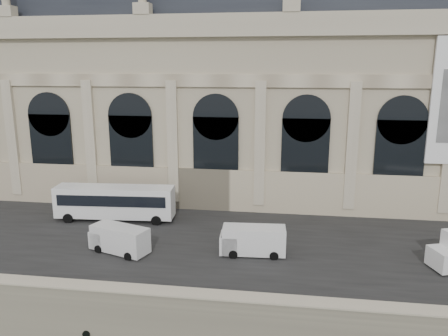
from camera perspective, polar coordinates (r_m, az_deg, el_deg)
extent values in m
cube|color=gray|center=(64.48, 4.37, -4.54)|extent=(160.00, 70.00, 6.00)
cube|color=#2D2D2D|center=(43.74, 2.54, -9.02)|extent=(160.00, 24.00, 0.06)
cube|color=gray|center=(31.54, 0.01, -17.26)|extent=(160.00, 1.20, 1.10)
cube|color=beige|center=(31.24, 0.01, -16.31)|extent=(160.00, 1.40, 0.12)
cube|color=#C1B594|center=(58.44, -1.59, 7.70)|extent=(68.00, 18.00, 22.00)
cube|color=beige|center=(51.14, -3.27, -2.80)|extent=(68.60, 0.40, 5.00)
cube|color=beige|center=(49.23, -3.59, 18.10)|extent=(69.00, 0.80, 2.40)
cube|color=beige|center=(49.21, -3.46, 11.34)|extent=(68.00, 0.30, 1.40)
cube|color=beige|center=(58.87, -25.93, 3.49)|extent=(1.20, 0.50, 14.00)
cube|color=black|center=(56.53, -21.53, 2.00)|extent=(5.20, 0.25, 9.00)
cylinder|color=black|center=(55.91, -21.91, 6.53)|extent=(5.20, 0.25, 5.20)
cube|color=beige|center=(53.92, -17.06, 3.46)|extent=(1.20, 0.50, 14.00)
cube|color=black|center=(52.33, -11.95, 1.81)|extent=(5.20, 0.25, 9.00)
cylinder|color=black|center=(51.66, -12.19, 6.71)|extent=(5.20, 0.25, 5.20)
cube|color=beige|center=(50.50, -6.71, 3.33)|extent=(1.20, 0.50, 14.00)
cube|color=black|center=(49.81, -1.07, 1.53)|extent=(5.20, 0.25, 9.00)
cylinder|color=black|center=(49.11, -1.10, 6.68)|extent=(5.20, 0.25, 5.20)
cube|color=beige|center=(48.92, 4.70, 3.06)|extent=(1.20, 0.50, 14.00)
cube|color=black|center=(49.23, 10.49, 1.17)|extent=(5.20, 0.25, 9.00)
cylinder|color=black|center=(48.52, 10.71, 6.37)|extent=(5.20, 0.25, 5.20)
cube|color=beige|center=(49.35, 16.38, 2.66)|extent=(1.20, 0.50, 14.00)
cube|color=black|center=(50.66, 21.86, 0.77)|extent=(5.20, 0.25, 9.00)
cylinder|color=black|center=(49.97, 22.30, 5.82)|extent=(5.20, 0.25, 5.20)
cube|color=white|center=(49.21, -14.06, -4.26)|extent=(13.02, 3.54, 3.32)
cube|color=black|center=(51.50, -20.93, -3.59)|extent=(0.25, 2.47, 1.29)
cube|color=black|center=(47.84, -14.60, -4.25)|extent=(11.77, 0.88, 1.18)
cube|color=black|center=(50.34, -13.60, -3.33)|extent=(11.77, 0.88, 1.18)
cylinder|color=black|center=(50.24, -19.70, -6.22)|extent=(1.09, 0.39, 1.07)
cylinder|color=black|center=(52.56, -18.53, -5.28)|extent=(1.09, 0.39, 1.07)
cylinder|color=black|center=(47.21, -8.85, -6.82)|extent=(1.09, 0.39, 1.07)
cylinder|color=black|center=(49.67, -8.15, -5.77)|extent=(1.09, 0.39, 1.07)
cube|color=white|center=(39.59, 3.92, -9.35)|extent=(5.70, 2.51, 2.38)
cube|color=white|center=(39.81, 0.65, -9.75)|extent=(1.69, 2.26, 1.65)
cube|color=black|center=(39.63, -0.19, -8.97)|extent=(0.17, 1.86, 0.83)
cylinder|color=black|center=(39.05, 1.20, -11.25)|extent=(0.80, 0.31, 0.79)
cylinder|color=black|center=(41.03, 1.39, -10.01)|extent=(0.80, 0.31, 0.79)
cylinder|color=black|center=(39.02, 6.55, -11.36)|extent=(0.80, 0.31, 0.79)
cylinder|color=black|center=(41.00, 6.46, -10.11)|extent=(0.80, 0.31, 0.79)
cube|color=silver|center=(40.99, -13.41, -8.97)|extent=(5.73, 3.73, 2.28)
cube|color=silver|center=(42.47, -15.60, -8.81)|extent=(2.10, 2.46, 1.58)
cube|color=black|center=(42.64, -16.20, -7.98)|extent=(0.65, 1.70, 0.79)
cylinder|color=black|center=(41.74, -16.10, -10.15)|extent=(0.79, 0.48, 0.75)
cylinder|color=black|center=(43.13, -14.19, -9.26)|extent=(0.79, 0.48, 0.75)
cylinder|color=black|center=(39.61, -12.42, -11.24)|extent=(0.79, 0.48, 0.75)
cylinder|color=black|center=(41.07, -10.55, -10.24)|extent=(0.79, 0.48, 0.75)
cube|color=white|center=(40.95, 26.74, -10.55)|extent=(2.42, 2.83, 1.64)
cylinder|color=black|center=(42.47, 26.36, -10.55)|extent=(0.93, 0.56, 0.88)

